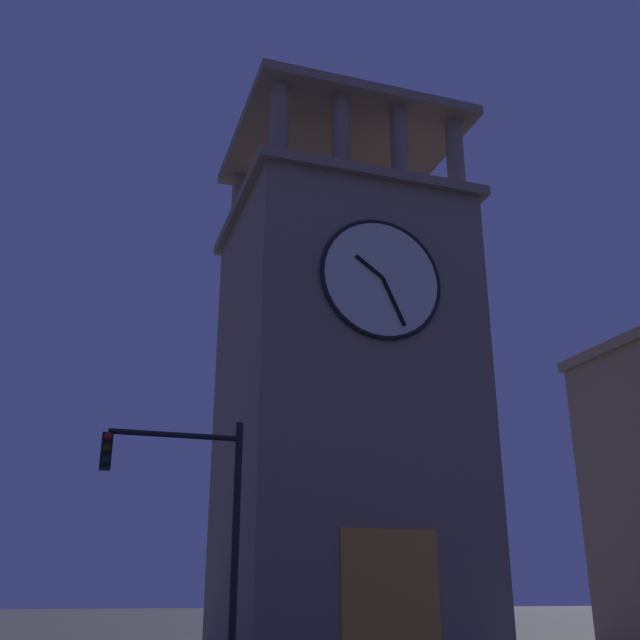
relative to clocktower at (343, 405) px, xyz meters
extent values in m
cube|color=gray|center=(0.00, -0.03, -0.65)|extent=(8.46, 8.04, 16.41)
cube|color=gray|center=(0.00, -0.03, 7.76)|extent=(9.06, 8.64, 0.40)
cylinder|color=gray|center=(-3.63, 3.39, 9.59)|extent=(0.70, 0.70, 3.27)
cylinder|color=gray|center=(-1.21, 3.39, 9.59)|extent=(0.70, 0.70, 3.27)
cylinder|color=gray|center=(1.21, 3.39, 9.59)|extent=(0.70, 0.70, 3.27)
cylinder|color=gray|center=(3.63, 3.39, 9.59)|extent=(0.70, 0.70, 3.27)
cylinder|color=gray|center=(-3.63, -3.45, 9.59)|extent=(0.70, 0.70, 3.27)
cylinder|color=gray|center=(-1.21, -3.45, 9.59)|extent=(0.70, 0.70, 3.27)
cylinder|color=gray|center=(1.21, -3.45, 9.59)|extent=(0.70, 0.70, 3.27)
cylinder|color=gray|center=(3.63, -3.45, 9.59)|extent=(0.70, 0.70, 3.27)
cube|color=gray|center=(0.00, -0.03, 11.42)|extent=(9.06, 8.64, 0.40)
cylinder|color=black|center=(0.00, -0.03, 12.80)|extent=(0.12, 0.12, 2.36)
cylinder|color=silver|center=(0.00, 4.05, 3.56)|extent=(4.37, 0.12, 4.37)
torus|color=black|center=(0.00, 4.07, 3.56)|extent=(4.53, 0.16, 4.53)
cube|color=black|center=(0.49, 4.15, 3.91)|extent=(1.05, 0.06, 0.79)
cube|color=black|center=(-0.38, 4.15, 2.72)|extent=(0.88, 0.06, 1.74)
cube|color=orange|center=(0.00, 3.94, -6.85)|extent=(3.20, 0.24, 4.00)
cylinder|color=black|center=(6.15, 10.21, -6.04)|extent=(0.16, 0.16, 5.63)
cylinder|color=black|center=(7.53, 10.21, -3.58)|extent=(2.77, 0.12, 0.12)
cube|color=black|center=(8.92, 10.21, -4.00)|extent=(0.22, 0.30, 0.75)
sphere|color=red|center=(8.92, 10.39, -3.73)|extent=(0.16, 0.16, 0.16)
sphere|color=#392705|center=(8.92, 10.39, -3.98)|extent=(0.16, 0.16, 0.16)
sphere|color=#063316|center=(8.92, 10.39, -4.23)|extent=(0.16, 0.16, 0.16)
camera|label=1|loc=(9.56, 26.20, -6.75)|focal=42.11mm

